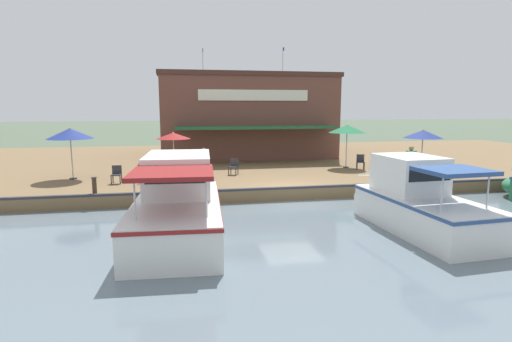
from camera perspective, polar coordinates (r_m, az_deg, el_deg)
name	(u,v)px	position (r m, az deg, el deg)	size (l,w,h in m)	color
ground_plane	(291,202)	(17.82, 5.04, -4.50)	(220.00, 220.00, 0.00)	#4C5B47
quay_deck	(249,162)	(28.33, -1.00, 1.23)	(22.00, 56.00, 0.60)	brown
quay_edge_fender	(291,188)	(17.77, 4.98, -2.39)	(0.20, 50.40, 0.10)	#2D2D33
waterfront_restaurant	(244,115)	(30.73, -1.75, 7.95)	(10.43, 12.36, 8.06)	brown
patio_umbrella_mid_patio_left	(423,134)	(23.47, 22.76, 4.88)	(2.05, 2.05, 2.41)	#B7B7B7
patio_umbrella_mid_patio_right	(347,129)	(24.34, 12.89, 5.89)	(2.17, 2.17, 2.59)	#B7B7B7
patio_umbrella_far_corner	(70,134)	(21.89, -25.04, 4.87)	(2.23, 2.23, 2.59)	#B7B7B7
patio_umbrella_near_quay_edge	(173,136)	(21.96, -11.74, 4.93)	(1.83, 1.83, 2.27)	#B7B7B7
cafe_chair_far_corner_seat	(146,173)	(19.72, -15.42, -0.28)	(0.59, 0.59, 0.85)	#2D2D33
cafe_chair_mid_patio	(360,161)	(24.06, 14.70, 1.39)	(0.56, 0.56, 0.85)	#2D2D33
cafe_chair_beside_entrance	(234,166)	(21.41, -3.21, 0.76)	(0.58, 0.58, 0.85)	#2D2D33
cafe_chair_back_row_seat	(117,173)	(20.01, -19.30, -0.34)	(0.46, 0.46, 0.85)	#2D2D33
person_at_quay_edge	(204,162)	(18.68, -7.46, 1.35)	(0.49, 0.49, 1.72)	gold
person_near_entrance	(411,159)	(20.75, 21.23, 1.61)	(0.49, 0.49, 1.74)	#4C4C56
motorboat_mid_row	(412,202)	(14.81, 21.42, -4.08)	(6.26, 2.59, 2.44)	white
motorboat_nearest_quay	(179,203)	(13.56, -10.97, -4.49)	(7.37, 3.01, 2.55)	white
mooring_post	(94,186)	(17.66, -22.09, -1.99)	(0.22, 0.22, 0.76)	#473323
tree_behind_restaurant	(313,97)	(35.68, 8.11, 10.46)	(4.25, 4.05, 6.62)	brown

